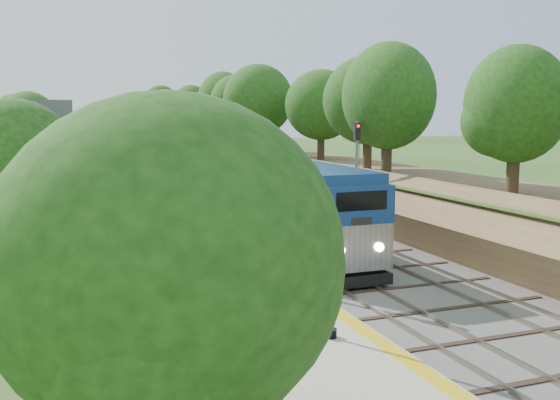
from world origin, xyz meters
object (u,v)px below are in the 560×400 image
object	(u,v)px
train	(142,152)
lamppost_mid	(331,280)
station_building	(6,159)
lamppost_far	(219,209)
signal_gantry	(176,134)
signal_platform	(277,196)
signal_farside	(357,163)

from	to	relation	value
train	lamppost_mid	distance (m)	64.62
station_building	lamppost_far	bearing A→B (deg)	-55.79
signal_gantry	signal_platform	size ratio (longest dim) A/B	1.48
station_building	train	distance (m)	37.51
signal_platform	lamppost_mid	bearing A→B (deg)	-96.02
station_building	lamppost_mid	xyz separation A→B (m)	(10.41, -29.77, -1.94)
train	lamppost_mid	world-z (taller)	train
signal_gantry	signal_farside	xyz separation A→B (m)	(3.73, -37.46, -0.70)
lamppost_far	signal_gantry	bearing A→B (deg)	81.96
signal_platform	signal_gantry	bearing A→B (deg)	83.65
train	signal_platform	xyz separation A→B (m)	(-2.90, -58.04, 1.60)
train	signal_farside	bearing A→B (deg)	-82.52
train	signal_farside	distance (m)	47.66
station_building	signal_farside	distance (m)	23.74
train	lamppost_far	xyz separation A→B (m)	(-3.28, -50.51, 0.04)
lamppost_far	signal_platform	world-z (taller)	signal_platform
train	signal_farside	size ratio (longest dim) A/B	18.52
lamppost_far	signal_farside	xyz separation A→B (m)	(9.48, 3.29, 1.80)
signal_gantry	signal_farside	distance (m)	37.66
signal_gantry	train	bearing A→B (deg)	104.21
station_building	lamppost_mid	world-z (taller)	station_building
signal_gantry	signal_platform	world-z (taller)	signal_gantry
signal_gantry	signal_farside	world-z (taller)	signal_farside
station_building	signal_farside	bearing A→B (deg)	-31.70
lamppost_far	signal_platform	xyz separation A→B (m)	(0.38, -7.53, 1.56)
station_building	signal_gantry	xyz separation A→B (m)	(16.47, 24.99, 0.73)
lamppost_mid	signal_platform	xyz separation A→B (m)	(0.68, 6.48, 1.72)
lamppost_far	station_building	bearing A→B (deg)	124.21
signal_platform	station_building	bearing A→B (deg)	115.48
signal_gantry	signal_platform	distance (m)	48.59
signal_platform	signal_farside	size ratio (longest dim) A/B	0.87
lamppost_mid	signal_farside	distance (m)	19.97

